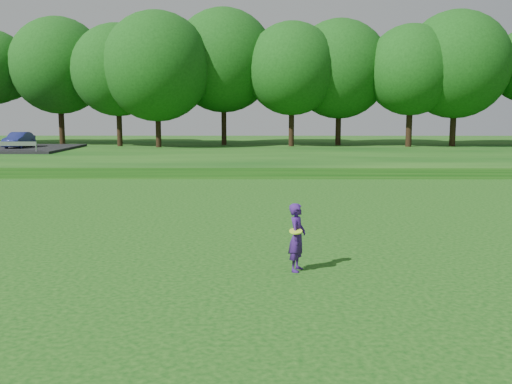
{
  "coord_description": "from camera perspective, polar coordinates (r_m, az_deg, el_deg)",
  "views": [
    {
      "loc": [
        3.1,
        -11.93,
        3.8
      ],
      "look_at": [
        2.96,
        5.17,
        1.3
      ],
      "focal_mm": 40.0,
      "sensor_mm": 36.0,
      "label": 1
    }
  ],
  "objects": [
    {
      "name": "walking_path",
      "position": [
        32.3,
        -5.05,
        1.56
      ],
      "size": [
        130.0,
        1.6,
        0.04
      ],
      "primitive_type": "cube",
      "color": "gray",
      "rests_on": "ground"
    },
    {
      "name": "berm",
      "position": [
        46.17,
        -3.4,
        3.95
      ],
      "size": [
        130.0,
        30.0,
        0.6
      ],
      "primitive_type": "cube",
      "color": "#0C3F0D",
      "rests_on": "ground"
    },
    {
      "name": "treeline",
      "position": [
        50.21,
        -3.17,
        13.22
      ],
      "size": [
        104.0,
        7.0,
        15.0
      ],
      "primitive_type": null,
      "color": "#12440F",
      "rests_on": "berm"
    },
    {
      "name": "woman",
      "position": [
        13.46,
        4.14,
        -4.54
      ],
      "size": [
        0.55,
        0.69,
        1.62
      ],
      "color": "#3A186E",
      "rests_on": "ground"
    },
    {
      "name": "ground",
      "position": [
        12.9,
        -13.63,
        -9.06
      ],
      "size": [
        140.0,
        140.0,
        0.0
      ],
      "primitive_type": "plane",
      "color": "#0C3F0D",
      "rests_on": "ground"
    }
  ]
}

